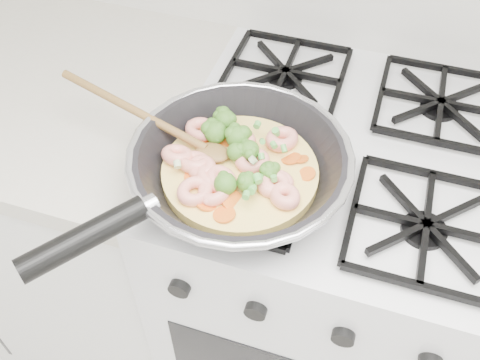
% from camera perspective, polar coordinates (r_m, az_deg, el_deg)
% --- Properties ---
extents(stove, '(0.60, 0.60, 0.92)m').
position_cam_1_polar(stove, '(1.31, 8.31, -10.12)').
color(stove, white).
rests_on(stove, ground).
extents(counter_left, '(1.00, 0.60, 0.90)m').
position_cam_1_polar(counter_left, '(1.56, -21.59, -1.86)').
color(counter_left, white).
rests_on(counter_left, ground).
extents(skillet, '(0.51, 0.47, 0.10)m').
position_cam_1_polar(skillet, '(0.83, -0.43, 1.41)').
color(skillet, black).
rests_on(skillet, stove).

